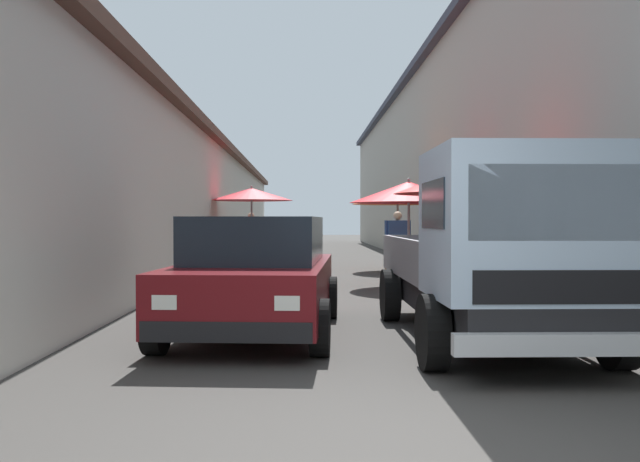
{
  "coord_description": "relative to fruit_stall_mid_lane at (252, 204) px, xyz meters",
  "views": [
    {
      "loc": [
        -3.55,
        0.55,
        1.41
      ],
      "look_at": [
        11.42,
        0.19,
        1.16
      ],
      "focal_mm": 36.9,
      "sensor_mm": 36.0,
      "label": 1
    }
  ],
  "objects": [
    {
      "name": "fruit_stall_near_left",
      "position": [
        -5.63,
        -3.78,
        -0.09
      ],
      "size": [
        2.54,
        2.54,
        2.31
      ],
      "color": "#9E9EA3",
      "rests_on": "ground"
    },
    {
      "name": "vendor_by_crates",
      "position": [
        -3.71,
        -3.83,
        -0.95
      ],
      "size": [
        0.22,
        0.65,
        1.62
      ],
      "color": "#665B4C",
      "rests_on": "ground"
    },
    {
      "name": "fruit_stall_near_right",
      "position": [
        -9.7,
        -4.02,
        -0.25
      ],
      "size": [
        2.14,
        2.14,
        2.27
      ],
      "color": "#9E9EA3",
      "rests_on": "ground"
    },
    {
      "name": "plastic_stool",
      "position": [
        -7.82,
        -4.55,
        -1.56
      ],
      "size": [
        0.3,
        0.3,
        0.43
      ],
      "color": "#1E8C3F",
      "rests_on": "ground"
    },
    {
      "name": "delivery_truck",
      "position": [
        -12.87,
        -3.63,
        -0.85
      ],
      "size": [
        4.92,
        1.98,
        2.08
      ],
      "color": "black",
      "rests_on": "ground"
    },
    {
      "name": "building_right_concrete",
      "position": [
        -0.35,
        -8.83,
        1.44
      ],
      "size": [
        49.8,
        7.5,
        6.64
      ],
      "color": "#A39E93",
      "rests_on": "ground"
    },
    {
      "name": "fruit_stall_far_left",
      "position": [
        -1.29,
        -4.18,
        -0.14
      ],
      "size": [
        2.56,
        2.56,
        2.26
      ],
      "color": "#9E9EA3",
      "rests_on": "ground"
    },
    {
      "name": "vendor_in_shade",
      "position": [
        1.76,
        0.17,
        -0.93
      ],
      "size": [
        0.58,
        0.41,
        1.65
      ],
      "color": "navy",
      "rests_on": "ground"
    },
    {
      "name": "hatchback_car",
      "position": [
        -11.47,
        -0.96,
        -1.15
      ],
      "size": [
        4.03,
        2.17,
        1.45
      ],
      "color": "#600F14",
      "rests_on": "ground"
    },
    {
      "name": "building_left_whitewash",
      "position": [
        -0.35,
        4.62,
        0.12
      ],
      "size": [
        49.8,
        7.5,
        4.0
      ],
      "color": "beige",
      "rests_on": "ground"
    },
    {
      "name": "parked_scooter",
      "position": [
        -5.05,
        -0.74,
        -1.44
      ],
      "size": [
        1.69,
        0.42,
        1.14
      ],
      "color": "black",
      "rests_on": "ground"
    },
    {
      "name": "ground",
      "position": [
        -2.6,
        -2.11,
        -1.89
      ],
      "size": [
        90.0,
        90.0,
        0.0
      ],
      "primitive_type": "plane",
      "color": "#3D3A38"
    },
    {
      "name": "fruit_stall_mid_lane",
      "position": [
        0.0,
        0.0,
        0.0
      ],
      "size": [
        2.46,
        2.46,
        2.44
      ],
      "color": "#9E9EA3",
      "rests_on": "ground"
    }
  ]
}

